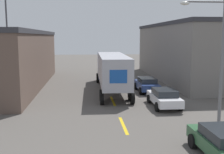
{
  "coord_description": "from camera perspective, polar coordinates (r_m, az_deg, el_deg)",
  "views": [
    {
      "loc": [
        -2.32,
        -6.46,
        5.46
      ],
      "look_at": [
        -0.38,
        13.67,
        2.54
      ],
      "focal_mm": 45.0,
      "sensor_mm": 36.0,
      "label": 1
    }
  ],
  "objects": [
    {
      "name": "warehouse_right",
      "position": [
        37.77,
        15.86,
        5.03
      ],
      "size": [
        9.24,
        23.46,
        7.13
      ],
      "color": "slate",
      "rests_on": "ground_plane"
    },
    {
      "name": "parked_car_right_near",
      "position": [
        13.79,
        21.72,
        -12.31
      ],
      "size": [
        2.0,
        4.34,
        1.43
      ],
      "color": "#2D5B38",
      "rests_on": "ground_plane"
    },
    {
      "name": "parked_car_right_mid",
      "position": [
        22.32,
        10.54,
        -4.07
      ],
      "size": [
        2.0,
        4.34,
        1.43
      ],
      "color": "silver",
      "rests_on": "ground_plane"
    },
    {
      "name": "street_lamp",
      "position": [
        17.97,
        20.54,
        4.54
      ],
      "size": [
        2.82,
        0.32,
        7.62
      ],
      "color": "slate",
      "rests_on": "ground_plane"
    },
    {
      "name": "semi_truck",
      "position": [
        28.6,
        -0.15,
        1.81
      ],
      "size": [
        2.98,
        14.09,
        3.72
      ],
      "rotation": [
        0.0,
        0.0,
        -0.02
      ],
      "color": "navy",
      "rests_on": "ground_plane"
    },
    {
      "name": "parked_car_right_far",
      "position": [
        28.19,
        7.1,
        -1.44
      ],
      "size": [
        2.0,
        4.34,
        1.43
      ],
      "color": "navy",
      "rests_on": "ground_plane"
    },
    {
      "name": "road_centerline",
      "position": [
        17.68,
        2.33,
        -9.77
      ],
      "size": [
        0.2,
        16.81,
        0.01
      ],
      "color": "gold",
      "rests_on": "ground_plane"
    }
  ]
}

